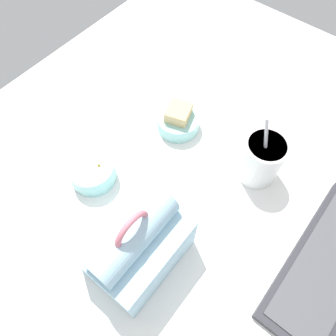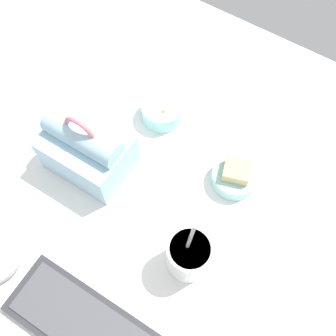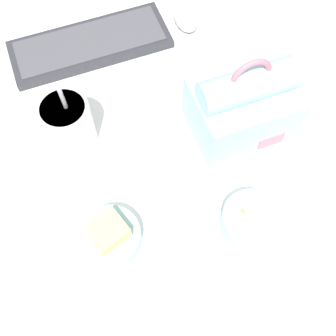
{
  "view_description": "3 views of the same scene",
  "coord_description": "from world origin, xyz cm",
  "px_view_note": "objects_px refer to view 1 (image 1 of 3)",
  "views": [
    {
      "loc": [
        26.5,
        18.73,
        66.94
      ],
      "look_at": [
        -0.66,
        -3.1,
        7.0
      ],
      "focal_mm": 35.0,
      "sensor_mm": 36.0,
      "label": 1
    },
    {
      "loc": [
        -21.67,
        30.35,
        90.69
      ],
      "look_at": [
        -0.66,
        -3.1,
        7.0
      ],
      "focal_mm": 45.0,
      "sensor_mm": 36.0,
      "label": 2
    },
    {
      "loc": [
        -12.26,
        -33.86,
        72.33
      ],
      "look_at": [
        -0.66,
        -3.1,
        7.0
      ],
      "focal_mm": 45.0,
      "sensor_mm": 36.0,
      "label": 3
    }
  ],
  "objects_px": {
    "lunch_bag": "(136,245)",
    "bento_bowl_snacks": "(92,171)",
    "keyboard": "(327,264)",
    "bento_bowl_sandwich": "(178,120)",
    "soup_cup": "(261,159)"
  },
  "relations": [
    {
      "from": "lunch_bag",
      "to": "bento_bowl_snacks",
      "type": "distance_m",
      "value": 0.21
    },
    {
      "from": "lunch_bag",
      "to": "keyboard",
      "type": "bearing_deg",
      "value": 125.97
    },
    {
      "from": "bento_bowl_sandwich",
      "to": "bento_bowl_snacks",
      "type": "xyz_separation_m",
      "value": [
        0.23,
        -0.06,
        0.0
      ]
    },
    {
      "from": "lunch_bag",
      "to": "bento_bowl_sandwich",
      "type": "relative_size",
      "value": 1.81
    },
    {
      "from": "lunch_bag",
      "to": "bento_bowl_snacks",
      "type": "height_order",
      "value": "lunch_bag"
    },
    {
      "from": "soup_cup",
      "to": "bento_bowl_snacks",
      "type": "relative_size",
      "value": 1.82
    },
    {
      "from": "keyboard",
      "to": "soup_cup",
      "type": "distance_m",
      "value": 0.24
    },
    {
      "from": "bento_bowl_sandwich",
      "to": "bento_bowl_snacks",
      "type": "bearing_deg",
      "value": -14.23
    },
    {
      "from": "bento_bowl_snacks",
      "to": "bento_bowl_sandwich",
      "type": "bearing_deg",
      "value": 165.77
    },
    {
      "from": "keyboard",
      "to": "bento_bowl_sandwich",
      "type": "distance_m",
      "value": 0.44
    },
    {
      "from": "bento_bowl_sandwich",
      "to": "lunch_bag",
      "type": "bearing_deg",
      "value": 24.46
    },
    {
      "from": "lunch_bag",
      "to": "soup_cup",
      "type": "height_order",
      "value": "lunch_bag"
    },
    {
      "from": "soup_cup",
      "to": "keyboard",
      "type": "bearing_deg",
      "value": 66.42
    },
    {
      "from": "soup_cup",
      "to": "bento_bowl_sandwich",
      "type": "bearing_deg",
      "value": -88.0
    },
    {
      "from": "keyboard",
      "to": "bento_bowl_snacks",
      "type": "distance_m",
      "value": 0.51
    }
  ]
}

